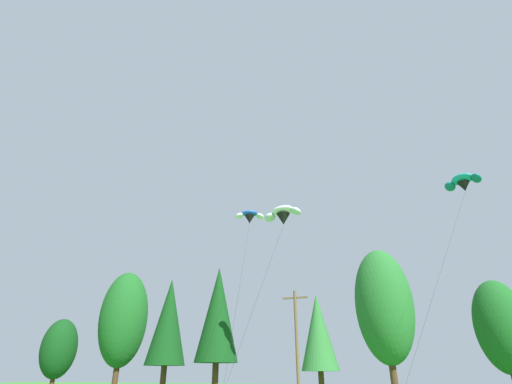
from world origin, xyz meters
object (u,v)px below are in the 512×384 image
parafoil_kite_far_white (283,215)px  parafoil_kite_mid_teal (463,183)px  parafoil_kite_high_blue_white (250,216)px  utility_pole (297,343)px

parafoil_kite_far_white → parafoil_kite_mid_teal: bearing=22.8°
parafoil_kite_mid_teal → parafoil_kite_far_white: bearing=-157.2°
parafoil_kite_high_blue_white → parafoil_kite_mid_teal: bearing=0.6°
utility_pole → parafoil_kite_mid_teal: (16.34, 6.25, 15.13)m
utility_pole → parafoil_kite_high_blue_white: size_ratio=0.48×
parafoil_kite_high_blue_white → parafoil_kite_far_white: (5.86, -6.87, -3.17)m
parafoil_kite_mid_teal → utility_pole: bearing=-159.1°
parafoil_kite_far_white → utility_pole: bearing=55.0°
utility_pole → parafoil_kite_far_white: bearing=-125.0°
parafoil_kite_high_blue_white → parafoil_kite_mid_teal: (22.82, 0.26, 0.77)m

